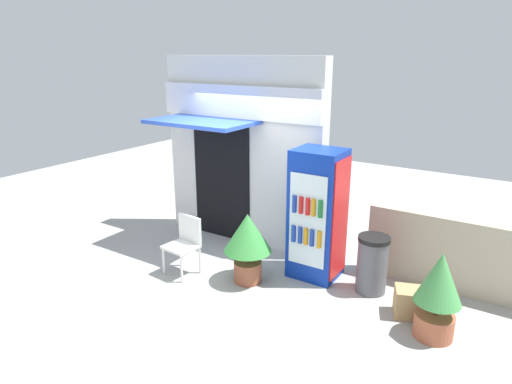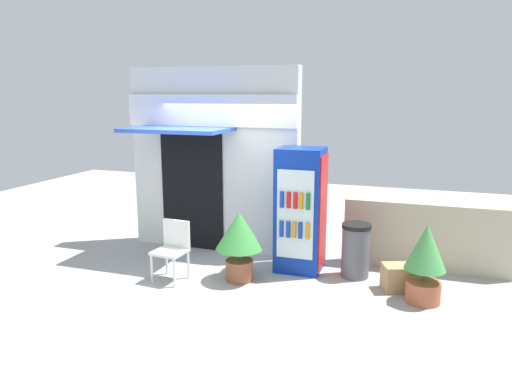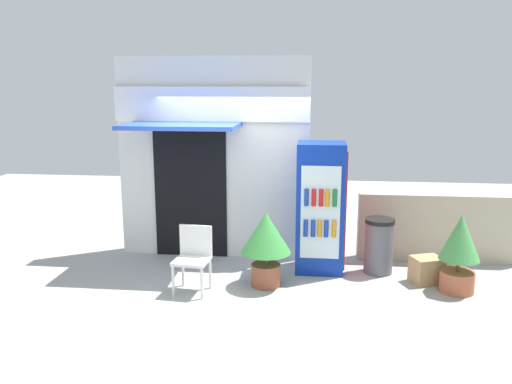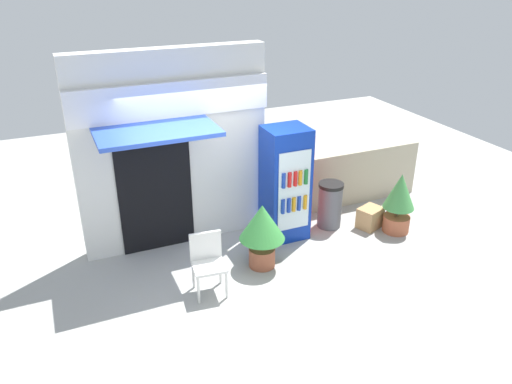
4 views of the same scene
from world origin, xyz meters
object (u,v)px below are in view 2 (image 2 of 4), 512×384
at_px(trash_bin, 356,250).
at_px(potted_plant_curbside, 425,259).
at_px(drink_cooler, 301,210).
at_px(cardboard_box, 398,278).
at_px(potted_plant_near_shop, 239,237).
at_px(plastic_chair, 173,246).

bearing_deg(trash_bin, potted_plant_curbside, -32.79).
xyz_separation_m(drink_cooler, trash_bin, (0.85, -0.03, -0.54)).
distance_m(potted_plant_curbside, cardboard_box, 0.60).
bearing_deg(potted_plant_curbside, drink_cooler, 160.45).
xyz_separation_m(potted_plant_curbside, cardboard_box, (-0.33, 0.29, -0.41)).
distance_m(potted_plant_near_shop, trash_bin, 1.73).
relative_size(potted_plant_curbside, cardboard_box, 2.65).
xyz_separation_m(drink_cooler, plastic_chair, (-1.66, -0.96, -0.44)).
relative_size(plastic_chair, trash_bin, 1.07).
xyz_separation_m(potted_plant_curbside, trash_bin, (-0.95, 0.61, -0.19)).
bearing_deg(potted_plant_curbside, plastic_chair, -174.73).
bearing_deg(potted_plant_near_shop, plastic_chair, -164.53).
bearing_deg(plastic_chair, potted_plant_curbside, 5.27).
relative_size(drink_cooler, potted_plant_curbside, 1.79).
height_order(potted_plant_curbside, cardboard_box, potted_plant_curbside).
relative_size(plastic_chair, cardboard_box, 2.18).
relative_size(potted_plant_curbside, trash_bin, 1.31).
xyz_separation_m(plastic_chair, potted_plant_curbside, (3.46, 0.32, 0.09)).
height_order(drink_cooler, plastic_chair, drink_cooler).
height_order(plastic_chair, cardboard_box, plastic_chair).
distance_m(potted_plant_near_shop, cardboard_box, 2.27).
xyz_separation_m(drink_cooler, potted_plant_near_shop, (-0.73, -0.70, -0.29)).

